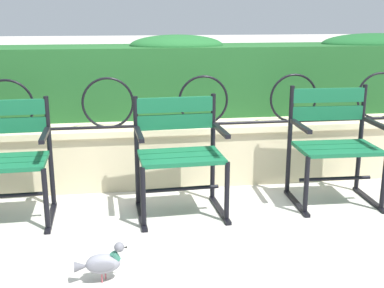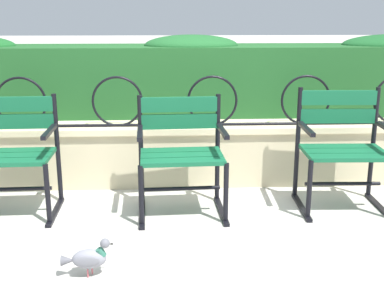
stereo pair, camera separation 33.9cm
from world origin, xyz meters
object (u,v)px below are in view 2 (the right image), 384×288
Objects in this scene: park_chair_centre at (181,151)px; pigeon_near_chairs at (88,258)px; park_chair_left at (16,151)px; park_chair_right at (342,146)px.

pigeon_near_chairs is (-0.54, -0.93, -0.35)m from park_chair_centre.
park_chair_left is 0.96× the size of park_chair_right.
park_chair_centre is at bearing -2.15° from park_chair_left.
pigeon_near_chairs is at bearing -56.04° from park_chair_left.
park_chair_right reaches higher than park_chair_centre.
park_chair_left is 1.23m from pigeon_near_chairs.
park_chair_centre is 2.92× the size of pigeon_near_chairs.
park_chair_left is at bearing -179.88° from park_chair_right.
park_chair_left is 1.01× the size of park_chair_centre.
park_chair_centre is at bearing -177.61° from park_chair_right.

